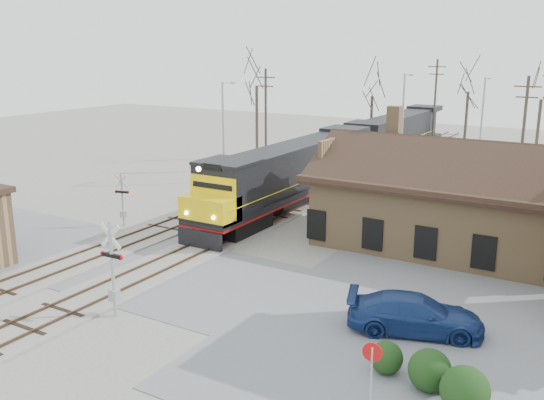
% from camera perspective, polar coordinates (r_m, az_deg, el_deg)
% --- Properties ---
extents(ground, '(140.00, 140.00, 0.00)m').
position_cam_1_polar(ground, '(32.65, -11.04, -6.54)').
color(ground, '#9B968C').
rests_on(ground, ground).
extents(road, '(60.00, 9.00, 0.03)m').
position_cam_1_polar(road, '(32.65, -11.05, -6.51)').
color(road, slate).
rests_on(road, ground).
extents(parking_lot, '(22.00, 26.00, 0.03)m').
position_cam_1_polar(parking_lot, '(29.00, 23.30, -10.18)').
color(parking_lot, slate).
rests_on(parking_lot, ground).
extents(track_main, '(3.40, 90.00, 0.24)m').
position_cam_1_polar(track_main, '(44.33, 1.91, -0.62)').
color(track_main, '#9B968C').
rests_on(track_main, ground).
extents(track_siding, '(3.40, 90.00, 0.24)m').
position_cam_1_polar(track_siding, '(46.60, -2.93, 0.11)').
color(track_siding, '#9B968C').
rests_on(track_siding, ground).
extents(depot, '(15.20, 9.31, 7.90)m').
position_cam_1_polar(depot, '(36.73, 16.18, -0.56)').
color(depot, '#9E7A51').
rests_on(depot, ground).
extents(locomotive_lead, '(3.26, 21.81, 4.85)m').
position_cam_1_polar(locomotive_lead, '(43.06, 1.41, 2.33)').
color(locomotive_lead, black).
rests_on(locomotive_lead, ground).
extents(locomotive_trailing, '(3.26, 21.81, 4.59)m').
position_cam_1_polar(locomotive_trailing, '(62.95, 11.41, 5.86)').
color(locomotive_trailing, black).
rests_on(locomotive_trailing, ground).
extents(crossbuck_near, '(1.23, 0.32, 4.31)m').
position_cam_1_polar(crossbuck_near, '(27.05, -14.75, -6.66)').
color(crossbuck_near, '#A5A8AD').
rests_on(crossbuck_near, ground).
extents(crossbuck_far, '(0.99, 0.38, 3.55)m').
position_cam_1_polar(crossbuck_far, '(40.50, -13.90, -0.09)').
color(crossbuck_far, '#A5A8AD').
rests_on(crossbuck_far, ground).
extents(do_not_enter_sign, '(0.67, 0.16, 2.24)m').
position_cam_1_polar(do_not_enter_sign, '(20.48, 9.39, -14.81)').
color(do_not_enter_sign, '#A5A8AD').
rests_on(do_not_enter_sign, ground).
extents(parked_car, '(5.94, 3.88, 1.60)m').
position_cam_1_polar(parked_car, '(25.91, 13.31, -10.41)').
color(parked_car, navy).
rests_on(parked_car, ground).
extents(hedge_a, '(1.20, 1.20, 1.20)m').
position_cam_1_polar(hedge_a, '(22.83, 10.71, -14.37)').
color(hedge_a, black).
rests_on(hedge_a, ground).
extents(hedge_b, '(1.49, 1.49, 1.49)m').
position_cam_1_polar(hedge_b, '(22.08, 14.62, -15.24)').
color(hedge_b, black).
rests_on(hedge_b, ground).
extents(hedge_c, '(1.60, 1.60, 1.60)m').
position_cam_1_polar(hedge_c, '(21.15, 17.70, -16.72)').
color(hedge_c, black).
rests_on(hedge_c, ground).
extents(streetlight_a, '(0.25, 2.04, 8.59)m').
position_cam_1_polar(streetlight_a, '(51.97, -4.52, 6.90)').
color(streetlight_a, '#A5A8AD').
rests_on(streetlight_a, ground).
extents(streetlight_b, '(0.25, 2.04, 9.38)m').
position_cam_1_polar(streetlight_b, '(50.24, 12.20, 6.84)').
color(streetlight_b, '#A5A8AD').
rests_on(streetlight_b, ground).
extents(streetlight_c, '(0.25, 2.04, 8.89)m').
position_cam_1_polar(streetlight_c, '(56.33, 19.16, 6.89)').
color(streetlight_c, '#A5A8AD').
rests_on(streetlight_c, ground).
extents(utility_pole_a, '(2.00, 0.24, 9.48)m').
position_cam_1_polar(utility_pole_a, '(57.15, -0.59, 7.75)').
color(utility_pole_a, '#382D23').
rests_on(utility_pole_a, ground).
extents(utility_pole_b, '(2.00, 0.24, 10.12)m').
position_cam_1_polar(utility_pole_b, '(69.48, 15.06, 8.70)').
color(utility_pole_b, '#382D23').
rests_on(utility_pole_b, ground).
extents(utility_pole_c, '(2.00, 0.24, 9.31)m').
position_cam_1_polar(utility_pole_c, '(50.48, 22.55, 5.70)').
color(utility_pole_c, '#382D23').
rests_on(utility_pole_c, ground).
extents(tree_a, '(5.03, 5.03, 12.31)m').
position_cam_1_polar(tree_a, '(63.19, -1.46, 11.84)').
color(tree_a, '#382D23').
rests_on(tree_a, ground).
extents(tree_b, '(4.15, 4.15, 10.17)m').
position_cam_1_polar(tree_b, '(67.21, 9.45, 10.48)').
color(tree_b, '#382D23').
rests_on(tree_b, ground).
extents(tree_c, '(4.45, 4.45, 10.90)m').
position_cam_1_polar(tree_c, '(69.82, 18.06, 10.56)').
color(tree_c, '#382D23').
rests_on(tree_c, ground).
extents(tree_d, '(4.24, 4.24, 10.39)m').
position_cam_1_polar(tree_d, '(66.22, 24.10, 9.54)').
color(tree_d, '#382D23').
rests_on(tree_d, ground).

